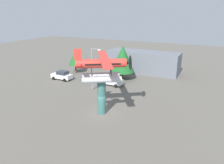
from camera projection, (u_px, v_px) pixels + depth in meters
ground_plane at (102, 113)px, 28.50m from camera, size 140.00×140.00×0.00m
display_pedestal at (102, 97)px, 27.79m from camera, size 1.10×1.10×4.59m
floatplane_monument at (102, 67)px, 26.56m from camera, size 7.04×9.31×4.00m
car_near_white at (62, 75)px, 42.17m from camera, size 4.20×2.02×1.76m
car_mid_silver at (112, 81)px, 38.97m from camera, size 4.20×2.02×1.76m
streetlight_primary at (93, 66)px, 35.48m from camera, size 1.84×0.28×7.17m
storefront_building at (143, 62)px, 47.26m from camera, size 15.56×5.21×4.54m
tree_west at (75, 58)px, 46.10m from camera, size 2.88×2.88×4.98m
tree_east at (123, 59)px, 41.55m from camera, size 4.60×4.60×6.67m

